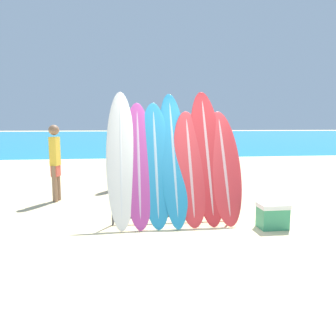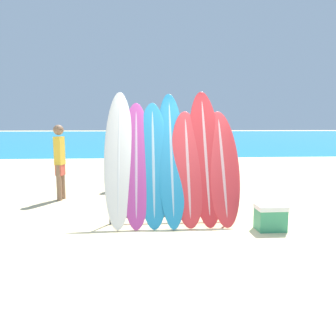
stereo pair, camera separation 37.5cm
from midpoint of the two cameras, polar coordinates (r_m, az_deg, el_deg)
name	(u,v)px [view 1 (the left image)]	position (r m, az deg, el deg)	size (l,w,h in m)	color
ground_plane	(192,236)	(5.20, 2.12, -11.76)	(160.00, 160.00, 0.00)	beige
ocean_water	(132,136)	(45.43, -6.58, 5.50)	(120.00, 60.00, 0.01)	teal
surfboard_rack	(174,197)	(5.74, -0.82, -5.08)	(2.17, 0.04, 0.85)	#47474C
surfboard_slot_0	(121,157)	(5.73, -10.07, 1.92)	(0.51, 1.18, 2.33)	silver
surfboard_slot_1	(139,163)	(5.69, -7.02, 0.92)	(0.53, 1.09, 2.13)	#B23D8E
surfboard_slot_2	(156,162)	(5.70, -4.03, 0.97)	(0.56, 1.08, 2.13)	teal
surfboard_slot_3	(173,157)	(5.77, -0.92, 1.98)	(0.51, 1.27, 2.31)	teal
surfboard_slot_4	(190,167)	(5.73, 1.98, 0.24)	(0.59, 0.99, 1.98)	red
surfboard_slot_5	(207,155)	(5.86, 5.03, 2.21)	(0.59, 1.14, 2.35)	red
surfboard_slot_6	(224,166)	(5.86, 7.93, 0.36)	(0.60, 1.01, 1.98)	red
person_near_water	(55,160)	(7.76, -20.37, 1.32)	(0.23, 0.29, 1.71)	#846047
person_mid_beach	(132,149)	(10.93, -7.23, 3.32)	(0.24, 0.28, 1.66)	#A87A5B
person_far_left	(118,157)	(8.82, -9.90, 1.87)	(0.23, 0.27, 1.56)	#846047
person_far_right	(203,142)	(13.73, 5.35, 4.55)	(0.24, 0.30, 1.80)	tan
cooler_box	(273,216)	(5.72, 15.96, -7.99)	(0.47, 0.35, 0.42)	#389366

